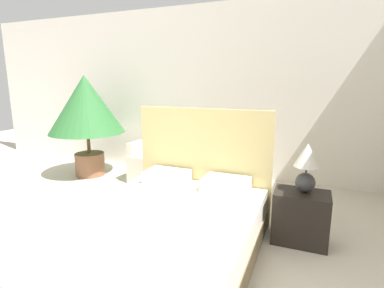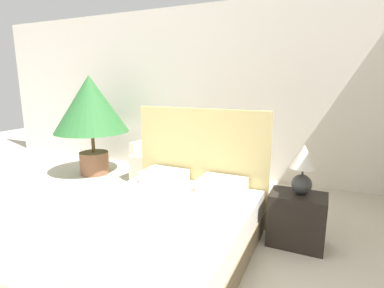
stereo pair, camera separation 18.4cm
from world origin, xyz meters
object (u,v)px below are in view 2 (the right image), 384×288
object	(u,v)px
bed	(161,229)
potted_palm	(91,108)
nightstand	(297,219)
armchair_near_window_right	(216,171)
table_lamp	(303,166)
armchair_near_window_left	(157,163)
side_table	(184,171)

from	to	relation	value
bed	potted_palm	size ratio (longest dim) A/B	1.22
potted_palm	nightstand	size ratio (longest dim) A/B	3.20
bed	nightstand	xyz separation A→B (m)	(1.15, 0.75, -0.00)
nightstand	armchair_near_window_right	bearing A→B (deg)	138.22
bed	table_lamp	distance (m)	1.51
armchair_near_window_right	table_lamp	world-z (taller)	table_lamp
armchair_near_window_left	side_table	bearing A→B (deg)	0.13
bed	nightstand	size ratio (longest dim) A/B	3.89
armchair_near_window_left	side_table	distance (m)	0.53
potted_palm	side_table	world-z (taller)	potted_palm
armchair_near_window_right	table_lamp	size ratio (longest dim) A/B	1.79
armchair_near_window_left	potted_palm	distance (m)	1.52
bed	armchair_near_window_left	size ratio (longest dim) A/B	2.36
bed	nightstand	distance (m)	1.37
armchair_near_window_right	table_lamp	xyz separation A→B (m)	(1.30, -1.12, 0.53)
potted_palm	table_lamp	world-z (taller)	potted_palm
table_lamp	bed	bearing A→B (deg)	-146.29
armchair_near_window_right	potted_palm	bearing A→B (deg)	-176.59
armchair_near_window_right	nightstand	bearing A→B (deg)	-42.10
armchair_near_window_left	side_table	size ratio (longest dim) A/B	1.90
armchair_near_window_left	armchair_near_window_right	world-z (taller)	same
bed	side_table	world-z (taller)	bed
armchair_near_window_left	bed	bearing A→B (deg)	-53.53
armchair_near_window_right	table_lamp	bearing A→B (deg)	-41.03
armchair_near_window_right	potted_palm	distance (m)	2.45
nightstand	table_lamp	xyz separation A→B (m)	(0.02, 0.03, 0.56)
bed	armchair_near_window_left	distance (m)	2.24
potted_palm	side_table	size ratio (longest dim) A/B	3.69
armchair_near_window_left	armchair_near_window_right	size ratio (longest dim) A/B	1.00
armchair_near_window_right	nightstand	size ratio (longest dim) A/B	1.65
bed	table_lamp	xyz separation A→B (m)	(1.16, 0.78, 0.56)
armchair_near_window_right	nightstand	xyz separation A→B (m)	(1.29, -1.15, -0.03)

